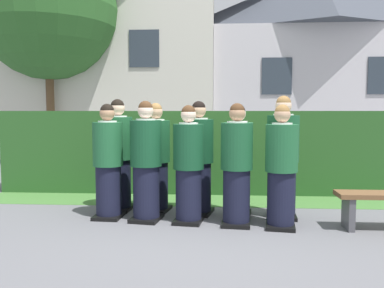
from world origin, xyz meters
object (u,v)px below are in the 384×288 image
student_front_row_1 (146,164)px  student_front_row_4 (281,170)px  student_rear_row_1 (156,160)px  student_rear_row_2 (199,161)px  student_front_row_0 (108,164)px  student_rear_row_0 (118,157)px  student_rear_row_4 (282,160)px  student_front_row_3 (237,167)px  student_front_row_2 (188,167)px  student_rear_row_3 (238,163)px

student_front_row_1 → student_front_row_4: size_ratio=1.03×
student_front_row_4 → student_rear_row_1: (-1.75, 0.75, 0.02)m
student_front_row_1 → student_rear_row_2: size_ratio=1.00×
student_front_row_0 → student_rear_row_0: (0.03, 0.47, 0.04)m
student_rear_row_2 → student_rear_row_4: (1.19, -0.12, 0.03)m
student_front_row_3 → student_rear_row_0: student_rear_row_0 is taller
student_front_row_2 → student_rear_row_3: 0.80m
student_rear_row_2 → student_rear_row_4: 1.20m
student_front_row_4 → student_rear_row_2: size_ratio=0.96×
student_front_row_2 → student_rear_row_1: (-0.53, 0.58, 0.02)m
student_front_row_0 → student_rear_row_4: size_ratio=0.93×
student_front_row_0 → student_front_row_2: size_ratio=1.01×
student_front_row_1 → student_rear_row_1: size_ratio=1.01×
student_front_row_3 → student_rear_row_4: bearing=32.6°
student_front_row_0 → student_front_row_1: 0.57m
student_rear_row_4 → student_front_row_1: bearing=-171.5°
student_front_row_0 → student_rear_row_2: size_ratio=0.97×
student_front_row_3 → student_rear_row_4: (0.67, 0.43, 0.06)m
student_rear_row_4 → student_rear_row_1: bearing=172.7°
student_rear_row_1 → student_rear_row_4: bearing=-7.3°
student_rear_row_2 → student_rear_row_1: bearing=169.7°
student_front_row_3 → student_rear_row_3: bearing=84.7°
student_rear_row_4 → student_front_row_0: bearing=-175.8°
student_front_row_0 → student_rear_row_2: 1.30m
student_front_row_3 → student_front_row_4: (0.57, -0.09, -0.01)m
student_front_row_1 → student_rear_row_1: 0.52m
student_front_row_3 → student_front_row_0: bearing=172.3°
student_rear_row_0 → student_rear_row_4: student_rear_row_4 is taller
student_front_row_1 → student_rear_row_4: 1.92m
student_rear_row_3 → student_rear_row_4: (0.62, -0.06, 0.06)m
student_rear_row_2 → student_front_row_3: bearing=-45.9°
student_rear_row_0 → student_rear_row_3: student_rear_row_0 is taller
student_rear_row_2 → student_rear_row_3: student_rear_row_2 is taller
student_rear_row_2 → student_front_row_2: bearing=-104.0°
student_front_row_3 → student_rear_row_1: bearing=150.6°
student_front_row_3 → student_rear_row_4: 0.79m
student_front_row_0 → student_rear_row_3: size_ratio=1.00×
student_front_row_0 → student_rear_row_0: student_rear_row_0 is taller
student_rear_row_2 → student_rear_row_4: bearing=-5.6°
student_front_row_4 → student_rear_row_1: size_ratio=0.98×
student_front_row_4 → student_rear_row_3: size_ratio=0.99×
student_front_row_3 → student_front_row_4: size_ratio=1.01×
student_front_row_3 → student_rear_row_0: size_ratio=0.95×
student_front_row_2 → student_rear_row_3: size_ratio=0.99×
student_rear_row_0 → student_rear_row_4: size_ratio=0.98×
student_rear_row_0 → student_rear_row_3: (1.81, -0.22, -0.04)m
student_front_row_2 → student_front_row_1: bearing=173.9°
student_front_row_2 → student_rear_row_1: 0.79m
student_rear_row_2 → student_rear_row_4: student_rear_row_4 is taller
student_front_row_2 → student_rear_row_0: bearing=150.6°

